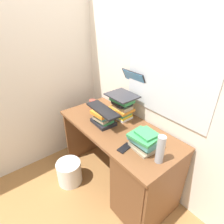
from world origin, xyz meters
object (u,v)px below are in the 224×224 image
object	(u,v)px
keyboard	(103,110)
cell_phone	(125,148)
book_stack_tall	(122,107)
water_bottle	(160,149)
laptop	(128,89)
book_stack_keyboard_riser	(103,117)
book_stack_side	(144,141)
mug	(93,104)
computer_mouse	(137,137)
desk	(138,173)
wastebasket	(69,172)

from	to	relation	value
keyboard	cell_phone	xyz separation A→B (m)	(0.43, -0.09, -0.16)
book_stack_tall	water_bottle	world-z (taller)	book_stack_tall
book_stack_tall	cell_phone	bearing A→B (deg)	-38.37
water_bottle	laptop	bearing A→B (deg)	157.31
book_stack_keyboard_riser	keyboard	size ratio (longest dim) A/B	0.58
laptop	keyboard	distance (m)	0.34
book_stack_side	mug	distance (m)	0.90
book_stack_side	computer_mouse	world-z (taller)	book_stack_side
keyboard	cell_phone	world-z (taller)	keyboard
mug	laptop	bearing A→B (deg)	23.99
laptop	water_bottle	world-z (taller)	laptop
keyboard	mug	distance (m)	0.40
desk	cell_phone	world-z (taller)	cell_phone
keyboard	book_stack_tall	bearing A→B (deg)	85.51
computer_mouse	water_bottle	xyz separation A→B (m)	(0.31, -0.07, 0.10)
mug	water_bottle	bearing A→B (deg)	-5.46
cell_phone	book_stack_tall	bearing A→B (deg)	132.46
laptop	water_bottle	size ratio (longest dim) A/B	1.53
desk	laptop	size ratio (longest dim) A/B	3.69
desk	wastebasket	bearing A→B (deg)	-148.63
book_stack_keyboard_riser	book_stack_side	bearing A→B (deg)	3.80
keyboard	wastebasket	bearing A→B (deg)	-114.45
laptop	mug	bearing A→B (deg)	-156.01
desk	water_bottle	xyz separation A→B (m)	(0.23, -0.04, 0.46)
computer_mouse	wastebasket	size ratio (longest dim) A/B	0.37
wastebasket	book_stack_side	bearing A→B (deg)	29.02
book_stack_tall	laptop	xyz separation A→B (m)	(0.00, 0.07, 0.18)
water_bottle	wastebasket	size ratio (longest dim) A/B	0.85
book_stack_keyboard_riser	keyboard	world-z (taller)	keyboard
keyboard	mug	xyz separation A→B (m)	(-0.37, 0.12, -0.11)
desk	laptop	bearing A→B (deg)	151.08
book_stack_keyboard_riser	book_stack_side	size ratio (longest dim) A/B	1.01
mug	water_bottle	world-z (taller)	water_bottle
desk	book_stack_keyboard_riser	world-z (taller)	book_stack_keyboard_riser
book_stack_tall	wastebasket	bearing A→B (deg)	-110.95
laptop	book_stack_side	bearing A→B (deg)	-27.68
laptop	keyboard	xyz separation A→B (m)	(-0.03, -0.30, -0.15)
computer_mouse	cell_phone	size ratio (longest dim) A/B	0.76
desk	book_stack_keyboard_riser	xyz separation A→B (m)	(-0.48, -0.05, 0.42)
cell_phone	mug	bearing A→B (deg)	156.37
desk	keyboard	distance (m)	0.70
mug	cell_phone	bearing A→B (deg)	-14.46
desk	mug	world-z (taller)	mug
book_stack_side	book_stack_tall	bearing A→B (deg)	159.11
book_stack_side	keyboard	size ratio (longest dim) A/B	0.58
cell_phone	book_stack_keyboard_riser	bearing A→B (deg)	158.84
desk	computer_mouse	bearing A→B (deg)	155.00
book_stack_tall	book_stack_side	xyz separation A→B (m)	(0.49, -0.19, -0.05)
book_stack_side	keyboard	world-z (taller)	keyboard
book_stack_side	mug	xyz separation A→B (m)	(-0.89, 0.08, -0.03)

